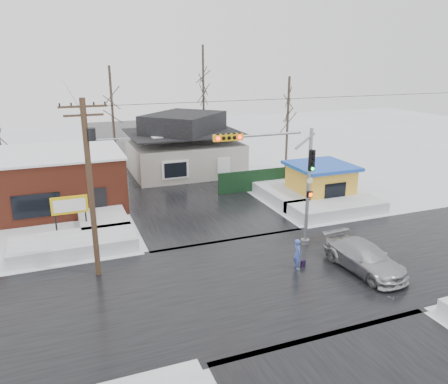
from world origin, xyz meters
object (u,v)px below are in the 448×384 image
object	(u,v)px
traffic_signal	(285,174)
utility_pole	(91,179)
marquee_sign	(70,206)
pedestrian	(297,254)
kiosk	(320,182)
car	(364,258)

from	to	relation	value
traffic_signal	utility_pole	world-z (taller)	utility_pole
traffic_signal	marquee_sign	world-z (taller)	traffic_signal
utility_pole	pedestrian	bearing A→B (deg)	-17.59
pedestrian	traffic_signal	bearing A→B (deg)	-2.06
traffic_signal	kiosk	size ratio (longest dim) A/B	1.52
kiosk	pedestrian	world-z (taller)	kiosk
utility_pole	car	size ratio (longest dim) A/B	1.79
utility_pole	marquee_sign	size ratio (longest dim) A/B	3.53
utility_pole	pedestrian	world-z (taller)	utility_pole
utility_pole	traffic_signal	bearing A→B (deg)	-2.95
traffic_signal	car	distance (m)	6.15
marquee_sign	pedestrian	xyz separation A→B (m)	(10.92, -9.11, -1.09)
kiosk	pedestrian	size ratio (longest dim) A/B	2.75
kiosk	traffic_signal	bearing A→B (deg)	-135.16
kiosk	car	bearing A→B (deg)	-111.73
utility_pole	pedestrian	distance (m)	11.18
utility_pole	car	world-z (taller)	utility_pole
pedestrian	car	world-z (taller)	pedestrian
traffic_signal	car	world-z (taller)	traffic_signal
utility_pole	kiosk	bearing A→B (deg)	20.44
traffic_signal	kiosk	xyz separation A→B (m)	(7.07, 7.03, -3.08)
pedestrian	kiosk	bearing A→B (deg)	-29.07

